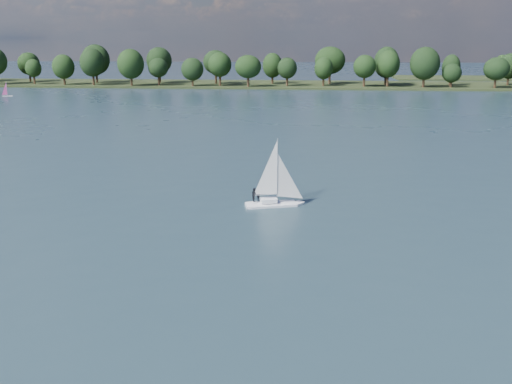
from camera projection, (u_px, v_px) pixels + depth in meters
The scene contains 5 objects.
ground at pixel (271, 125), 128.37m from camera, with size 700.00×700.00×0.00m, color #233342.
far_shore at pixel (288, 85), 236.05m from camera, with size 660.00×40.00×1.50m, color black.
sailboat at pixel (272, 187), 66.09m from camera, with size 6.60×3.43×8.36m.
dinghy_pink at pixel (7, 93), 191.67m from camera, with size 3.40×2.44×5.07m.
treeline at pixel (276, 66), 230.34m from camera, with size 561.92×73.61×17.76m.
Camera 1 is at (7.82, -27.65, 19.02)m, focal length 40.00 mm.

